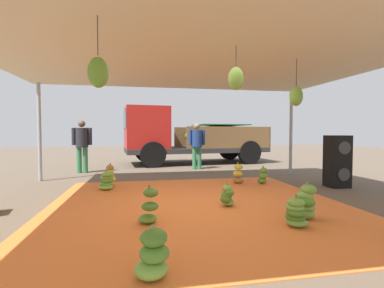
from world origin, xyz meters
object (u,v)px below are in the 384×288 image
Objects in this scene: banana_bunch_9 at (227,196)px; banana_bunch_6 at (110,176)px; banana_bunch_5 at (306,203)px; worker_1 at (197,142)px; banana_bunch_7 at (238,174)px; worker_0 at (82,142)px; speaker_stack at (337,161)px; banana_bunch_4 at (263,176)px; banana_bunch_1 at (149,207)px; banana_bunch_2 at (296,213)px; banana_bunch_8 at (153,255)px; banana_bunch_0 at (107,181)px; cargo_truck_main at (190,136)px.

banana_bunch_6 is at bearing 134.96° from banana_bunch_9.
worker_1 reaches higher than banana_bunch_5.
worker_0 is (-4.46, 2.85, 0.79)m from banana_bunch_7.
speaker_stack is (6.72, -3.71, -0.39)m from worker_0.
speaker_stack is at bearing -54.82° from worker_1.
banana_bunch_5 reaches higher than banana_bunch_4.
banana_bunch_1 is 3.71m from banana_bunch_7.
banana_bunch_2 is 0.93× the size of banana_bunch_8.
banana_bunch_5 is at bearing -136.07° from speaker_stack.
worker_0 is (-5.07, 3.03, 0.82)m from banana_bunch_4.
banana_bunch_6 is (-2.92, 3.50, 0.07)m from banana_bunch_2.
speaker_stack reaches higher than banana_bunch_0.
speaker_stack is (3.25, 1.26, 0.45)m from banana_bunch_9.
banana_bunch_4 is at bearing -5.04° from banana_bunch_6.
banana_bunch_1 is at bearing -138.89° from banana_bunch_4.
banana_bunch_9 is (-1.60, -1.95, -0.01)m from banana_bunch_4.
worker_0 is (-1.19, 2.69, 0.77)m from banana_bunch_6.
banana_bunch_2 is 3.30m from banana_bunch_4.
banana_bunch_9 is at bearing -55.10° from worker_0.
cargo_truck_main reaches higher than banana_bunch_8.
cargo_truck_main is 4.61m from worker_0.
banana_bunch_5 is at bearing -102.09° from banana_bunch_4.
banana_bunch_4 is (3.93, 0.00, -0.00)m from banana_bunch_0.
banana_bunch_2 is 1.36m from banana_bunch_9.
banana_bunch_4 is 1.84m from speaker_stack.
banana_bunch_8 is 7.55m from worker_0.
banana_bunch_0 is 0.87× the size of banana_bunch_7.
worker_1 reaches higher than banana_bunch_6.
worker_1 is (-0.49, 3.04, 0.74)m from banana_bunch_7.
speaker_stack is at bearing -65.72° from cargo_truck_main.
banana_bunch_4 is 5.40m from cargo_truck_main.
banana_bunch_7 is at bearing 61.00° from banana_bunch_8.
banana_bunch_4 is 0.26× the size of worker_0.
banana_bunch_6 is at bearing 81.77° from banana_bunch_0.
banana_bunch_1 is 2.12m from banana_bunch_2.
banana_bunch_0 is 4.38m from banana_bunch_5.
banana_bunch_5 is 0.32× the size of worker_0.
banana_bunch_0 is 3.93m from banana_bunch_4.
banana_bunch_1 is 1.30× the size of banana_bunch_9.
speaker_stack is (2.75, -3.91, -0.35)m from worker_1.
cargo_truck_main is 4.92× the size of speaker_stack.
banana_bunch_6 is 0.09× the size of cargo_truck_main.
banana_bunch_7 is 0.31× the size of worker_0.
banana_bunch_0 is at bearing -176.80° from banana_bunch_7.
worker_1 reaches higher than banana_bunch_4.
banana_bunch_9 is (-0.98, 0.92, -0.07)m from banana_bunch_5.
banana_bunch_2 is 0.80× the size of banana_bunch_5.
cargo_truck_main is at bearing 60.72° from banana_bunch_0.
worker_1 is at bearing 48.72° from banana_bunch_0.
cargo_truck_main is at bearing 90.31° from banana_bunch_2.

